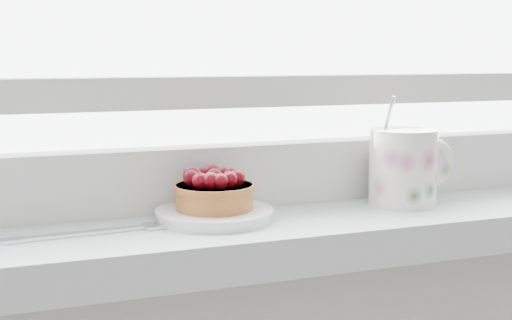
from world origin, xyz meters
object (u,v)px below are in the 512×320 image
floral_mug (405,165)px  fork (107,231)px  saucer (215,215)px  raspberry_tart (214,191)px

floral_mug → fork: size_ratio=0.63×
saucer → floral_mug: bearing=-0.6°
saucer → fork: bearing=-174.0°
saucer → fork: 0.11m
raspberry_tart → fork: size_ratio=0.42×
saucer → floral_mug: (0.23, -0.00, 0.04)m
raspberry_tart → floral_mug: bearing=-0.6°
floral_mug → saucer: bearing=179.4°
saucer → floral_mug: 0.23m
raspberry_tart → fork: raspberry_tart is taller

